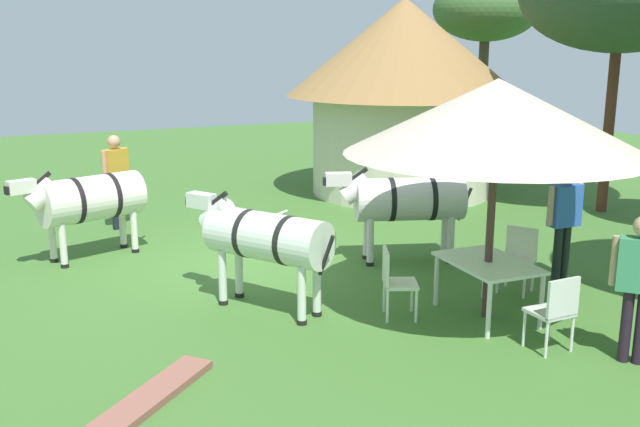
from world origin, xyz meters
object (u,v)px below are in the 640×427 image
Objects in this scene: shade_umbrella at (497,117)px; striped_lounge_chair at (260,234)px; guest_beside_umbrella at (564,214)px; standing_watcher at (116,173)px; zebra_by_umbrella at (406,200)px; zebra_toward_hut at (88,199)px; thatched_hut at (403,85)px; acacia_tree_right_background at (486,11)px; patio_dining_table at (488,268)px; patio_chair_near_lawn at (555,308)px; guest_behind_table at (639,276)px; zebra_nearest_camera at (264,237)px; patio_chair_east_end at (394,278)px; patio_chair_west_end at (519,255)px.

shade_umbrella is 4.96m from striped_lounge_chair.
guest_beside_umbrella is 7.89m from standing_watcher.
zebra_by_umbrella reaches higher than zebra_toward_hut.
acacia_tree_right_background reaches higher than thatched_hut.
striped_lounge_chair is 2.58m from zebra_by_umbrella.
shade_umbrella is 1.90m from patio_dining_table.
standing_watcher reaches higher than patio_dining_table.
guest_behind_table is at bearing -45.64° from patio_chair_near_lawn.
standing_watcher is (-5.69, -5.46, 0.03)m from guest_beside_umbrella.
acacia_tree_right_background is (-10.99, 6.77, 3.68)m from patio_chair_near_lawn.
patio_dining_table is 6.36m from zebra_toward_hut.
guest_behind_table is 1.76× the size of striped_lounge_chair.
shade_umbrella is at bearing -167.71° from zebra_by_umbrella.
thatched_hut is 7.72m from zebra_toward_hut.
zebra_nearest_camera is at bearing 132.24° from patio_chair_near_lawn.
patio_chair_east_end is 6.49m from standing_watcher.
guest_beside_umbrella is (-1.88, 1.74, 0.50)m from patio_chair_near_lawn.
acacia_tree_right_background is at bearing 55.50° from patio_chair_near_lawn.
standing_watcher reaches higher than zebra_toward_hut.
patio_chair_near_lawn is 0.51× the size of standing_watcher.
patio_chair_west_end is at bearing -89.16° from striped_lounge_chair.
thatched_hut reaches higher than striped_lounge_chair.
guest_behind_table is at bearing -78.16° from zebra_nearest_camera.
zebra_toward_hut is (2.54, -7.14, -1.49)m from thatched_hut.
zebra_nearest_camera reaches higher than patio_chair_east_end.
guest_behind_table reaches higher than zebra_toward_hut.
zebra_nearest_camera is (-0.72, -3.50, 0.46)m from patio_chair_west_end.
striped_lounge_chair is (2.32, 1.99, -0.80)m from standing_watcher.
zebra_nearest_camera is (-1.36, -2.50, 0.32)m from patio_dining_table.
patio_dining_table is 7.37m from standing_watcher.
patio_dining_table is 0.75× the size of standing_watcher.
shade_umbrella is at bearing 90.00° from patio_chair_west_end.
thatched_hut is 2.30× the size of zebra_by_umbrella.
acacia_tree_right_background is (-9.81, 6.83, 3.54)m from patio_dining_table.
thatched_hut is 1.03× the size of acacia_tree_right_background.
patio_chair_near_lawn is at bearing 2.88° from patio_dining_table.
shade_umbrella is 2.43m from guest_behind_table.
patio_chair_west_end is 11.46m from acacia_tree_right_background.
patio_chair_west_end is at bearing -146.52° from zebra_toward_hut.
guest_behind_table is 4.43m from zebra_nearest_camera.
thatched_hut is 3.10× the size of guest_beside_umbrella.
standing_watcher is (-8.13, -4.32, 0.06)m from guest_behind_table.
striped_lounge_chair is 0.43× the size of zebra_toward_hut.
guest_behind_table is at bearing 138.98° from patio_chair_west_end.
shade_umbrella is 6.55m from zebra_toward_hut.
standing_watcher reaches higher than patio_chair_east_end.
zebra_toward_hut is (-3.95, -6.14, -0.05)m from guest_beside_umbrella.
zebra_toward_hut is at bearing -136.99° from patio_dining_table.
zebra_toward_hut is (1.74, -0.68, -0.09)m from standing_watcher.
guest_behind_table is at bearing 81.36° from standing_watcher.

